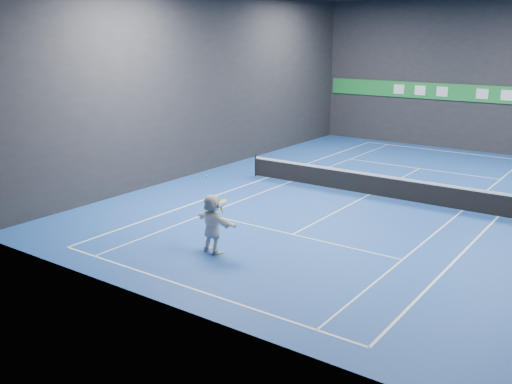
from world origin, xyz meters
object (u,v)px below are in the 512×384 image
Objects in this scene: tennis_net at (369,183)px; tennis_racket at (220,205)px; tennis_ball at (207,177)px; player at (213,223)px.

tennis_net is 9.43m from tennis_racket.
player is at bearing -8.03° from tennis_ball.
tennis_racket is (0.30, 0.05, 0.67)m from player.
tennis_racket reaches higher than tennis_net.
tennis_net is at bearing -86.63° from player.
tennis_ball reaches higher than tennis_racket.
tennis_racket is at bearing -95.72° from tennis_net.
tennis_ball is 0.01× the size of tennis_net.
tennis_ball is at bearing 2.86° from player.
tennis_racket is (-0.93, -9.31, 1.12)m from tennis_net.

